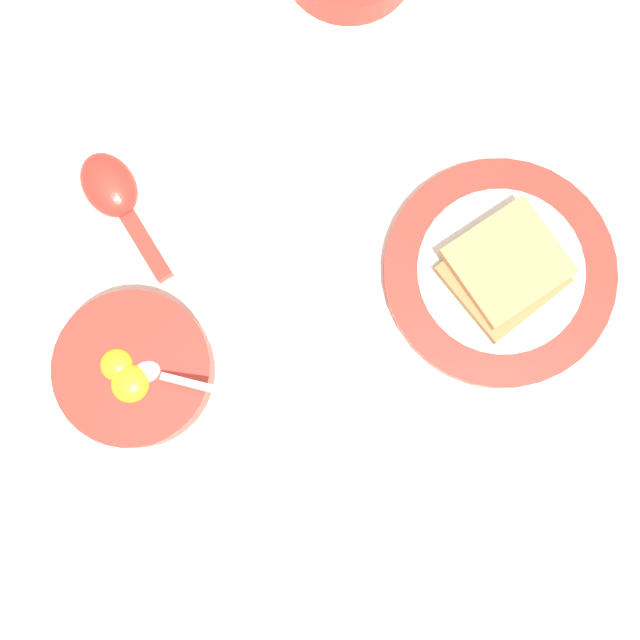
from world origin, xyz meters
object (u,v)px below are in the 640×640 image
toast_plate (500,272)px  soup_spoon (114,193)px  egg_bowl (134,370)px  toast_sandwich (505,269)px

toast_plate → soup_spoon: 0.38m
toast_plate → egg_bowl: bearing=177.5°
toast_plate → soup_spoon: bearing=150.5°
egg_bowl → toast_plate: bearing=-2.5°
toast_plate → toast_sandwich: toast_sandwich is taller
egg_bowl → toast_sandwich: (0.36, -0.02, 0.01)m
toast_sandwich → soup_spoon: toast_sandwich is taller
egg_bowl → toast_plate: (0.35, -0.02, -0.01)m
toast_sandwich → soup_spoon: size_ratio=0.85×
egg_bowl → soup_spoon: size_ratio=1.00×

